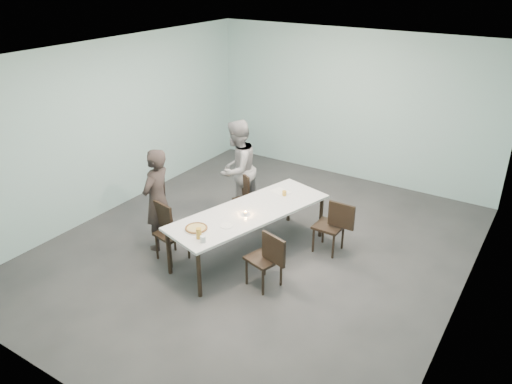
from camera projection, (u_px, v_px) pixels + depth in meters
The scene contains 16 objects.
ground at pixel (258, 248), 7.94m from camera, with size 7.00×7.00×0.00m, color #333335.
room_shell at pixel (258, 126), 7.08m from camera, with size 6.02×7.02×3.01m.
table at pixel (250, 214), 7.50m from camera, with size 1.57×2.75×0.75m.
chair_near_left at pixel (168, 228), 7.50m from camera, with size 0.64×0.49×0.87m.
chair_far_left at pixel (246, 195), 8.53m from camera, with size 0.65×0.57×0.87m.
chair_near_right at pixel (268, 256), 6.78m from camera, with size 0.65×0.52×0.87m.
chair_far_right at pixel (334, 223), 7.63m from camera, with size 0.61×0.43×0.87m.
diner_near at pixel (157, 200), 7.65m from camera, with size 0.60×0.39×1.64m, color black.
diner_far at pixel (237, 169), 8.61m from camera, with size 0.85×0.66×1.75m, color gray.
pizza at pixel (196, 228), 6.94m from camera, with size 0.34×0.34×0.04m.
side_plate at pixel (226, 226), 7.03m from camera, with size 0.18×0.18×0.01m, color white.
beer_glass at pixel (199, 233), 6.70m from camera, with size 0.08×0.08×0.15m, color gold.
water_tumbler at pixel (203, 239), 6.63m from camera, with size 0.08×0.08×0.09m, color silver.
tealight at pixel (246, 213), 7.35m from camera, with size 0.06×0.06×0.05m.
amber_tumbler at pixel (284, 193), 7.93m from camera, with size 0.07×0.07×0.08m, color gold.
menu at pixel (281, 192), 8.07m from camera, with size 0.30×0.22×0.01m, color silver.
Camera 1 is at (3.65, -5.75, 4.17)m, focal length 35.00 mm.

